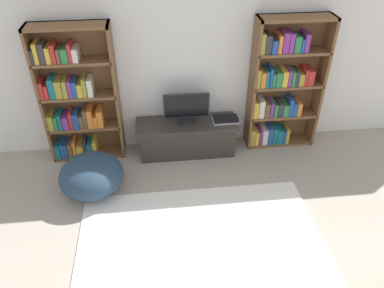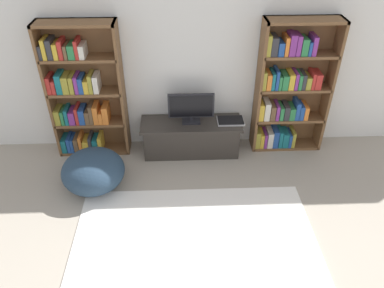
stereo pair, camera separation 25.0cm
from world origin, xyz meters
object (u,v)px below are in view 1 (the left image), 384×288
Objects in this scene: television at (186,108)px; laptop at (226,119)px; bookshelf_right at (281,87)px; tv_stand at (187,137)px; beanbag_ottoman at (92,176)px; bookshelf_left at (76,98)px.

laptop is (0.53, -0.01, -0.21)m from television.
tv_stand is (-1.29, -0.12, -0.64)m from bookshelf_right.
laptop reaches higher than tv_stand.
laptop reaches higher than beanbag_ottoman.
bookshelf_left is 1.54m from tv_stand.
television is at bearing 30.46° from beanbag_ottoman.
television reaches higher than laptop.
bookshelf_right is at bearing 8.39° from laptop.
tv_stand is 3.82× the size of laptop.
laptop is 1.90m from beanbag_ottoman.
tv_stand is 1.79× the size of beanbag_ottoman.
bookshelf_right reaches higher than laptop.
laptop is at bearing 0.49° from tv_stand.
bookshelf_right is 0.86m from laptop.
beanbag_ottoman is at bearing -158.10° from laptop.
laptop is at bearing -1.41° from television.
bookshelf_left is 1.41m from television.
beanbag_ottoman is (-1.22, -0.70, 0.01)m from tv_stand.
beanbag_ottoman reaches higher than tv_stand.
bookshelf_left is 1.00× the size of bookshelf_right.
laptop is at bearing 21.90° from beanbag_ottoman.
bookshelf_right is 1.44m from tv_stand.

